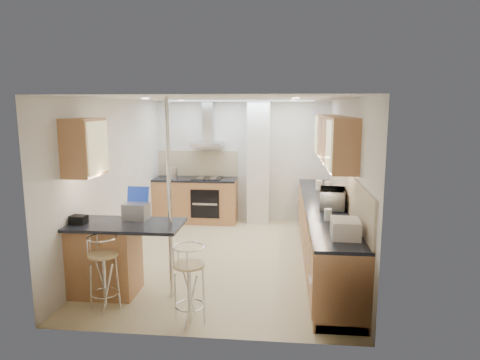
# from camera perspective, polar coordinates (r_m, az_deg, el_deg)

# --- Properties ---
(ground) EXTENTS (4.80, 4.80, 0.00)m
(ground) POSITION_cam_1_polar(r_m,az_deg,el_deg) (6.94, -1.61, -10.32)
(ground) COLOR #CBBA87
(ground) RESTS_ON ground
(room_shell) EXTENTS (3.64, 4.84, 2.51)m
(room_shell) POSITION_cam_1_polar(r_m,az_deg,el_deg) (6.90, 1.41, 2.78)
(room_shell) COLOR white
(room_shell) RESTS_ON ground
(right_counter) EXTENTS (0.63, 4.40, 0.92)m
(right_counter) POSITION_cam_1_polar(r_m,az_deg,el_deg) (6.77, 11.16, -6.91)
(right_counter) COLOR #A46741
(right_counter) RESTS_ON ground
(back_counter) EXTENTS (1.70, 0.63, 0.92)m
(back_counter) POSITION_cam_1_polar(r_m,az_deg,el_deg) (8.95, -5.92, -2.66)
(back_counter) COLOR #A46741
(back_counter) RESTS_ON ground
(peninsula) EXTENTS (1.47, 0.72, 0.94)m
(peninsula) POSITION_cam_1_polar(r_m,az_deg,el_deg) (5.71, -15.03, -10.09)
(peninsula) COLOR #A46741
(peninsula) RESTS_ON ground
(microwave) EXTENTS (0.40, 0.55, 0.29)m
(microwave) POSITION_cam_1_polar(r_m,az_deg,el_deg) (6.34, 12.23, -2.46)
(microwave) COLOR white
(microwave) RESTS_ON right_counter
(laptop) EXTENTS (0.32, 0.25, 0.21)m
(laptop) POSITION_cam_1_polar(r_m,az_deg,el_deg) (5.71, -13.70, -4.06)
(laptop) COLOR #96989D
(laptop) RESTS_ON peninsula
(bag) EXTENTS (0.21, 0.17, 0.11)m
(bag) POSITION_cam_1_polar(r_m,az_deg,el_deg) (5.71, -20.72, -4.96)
(bag) COLOR black
(bag) RESTS_ON peninsula
(bar_stool_near) EXTENTS (0.43, 0.43, 0.90)m
(bar_stool_near) POSITION_cam_1_polar(r_m,az_deg,el_deg) (5.39, -17.67, -11.72)
(bar_stool_near) COLOR tan
(bar_stool_near) RESTS_ON ground
(bar_stool_end) EXTENTS (0.50, 0.50, 0.90)m
(bar_stool_end) POSITION_cam_1_polar(r_m,az_deg,el_deg) (4.87, -6.77, -13.67)
(bar_stool_end) COLOR tan
(bar_stool_end) RESTS_ON ground
(jar_a) EXTENTS (0.15, 0.15, 0.17)m
(jar_a) POSITION_cam_1_polar(r_m,az_deg,el_deg) (7.74, 10.47, -0.65)
(jar_a) COLOR beige
(jar_a) RESTS_ON right_counter
(jar_b) EXTENTS (0.13, 0.13, 0.14)m
(jar_b) POSITION_cam_1_polar(r_m,az_deg,el_deg) (7.80, 11.62, -0.69)
(jar_b) COLOR beige
(jar_b) RESTS_ON right_counter
(jar_c) EXTENTS (0.15, 0.15, 0.20)m
(jar_c) POSITION_cam_1_polar(r_m,az_deg,el_deg) (6.39, 12.37, -2.80)
(jar_c) COLOR #BDB297
(jar_c) RESTS_ON right_counter
(jar_d) EXTENTS (0.12, 0.12, 0.15)m
(jar_d) POSITION_cam_1_polar(r_m,az_deg,el_deg) (5.70, 11.64, -4.52)
(jar_d) COLOR white
(jar_d) RESTS_ON right_counter
(bread_bin) EXTENTS (0.32, 0.40, 0.21)m
(bread_bin) POSITION_cam_1_polar(r_m,az_deg,el_deg) (5.01, 13.86, -6.30)
(bread_bin) COLOR beige
(bread_bin) RESTS_ON right_counter
(kettle) EXTENTS (0.16, 0.16, 0.23)m
(kettle) POSITION_cam_1_polar(r_m,az_deg,el_deg) (8.92, -8.87, 0.98)
(kettle) COLOR #B4B7B9
(kettle) RESTS_ON back_counter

